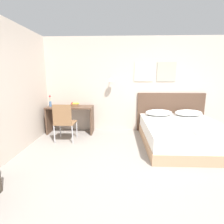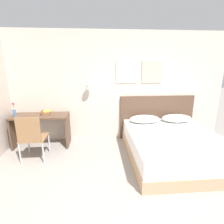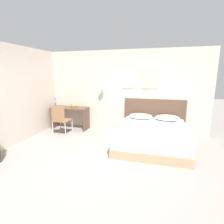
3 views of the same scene
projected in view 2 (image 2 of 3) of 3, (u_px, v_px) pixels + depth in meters
The scene contains 11 objects.
wall_back at pixel (112, 87), 4.30m from camera, with size 5.66×0.31×2.65m.
bed at pixel (172, 146), 3.59m from camera, with size 1.78×2.08×0.52m.
headboard at pixel (157, 117), 4.54m from camera, with size 1.90×0.06×1.11m.
pillow_left at pixel (145, 119), 4.20m from camera, with size 0.72×0.45×0.17m.
pillow_right at pixel (177, 118), 4.27m from camera, with size 0.72×0.45×0.17m.
folded_towel_near_foot at pixel (183, 139), 3.22m from camera, with size 0.32×0.27×0.06m.
folded_towel_mid_bed at pixel (198, 150), 2.79m from camera, with size 0.26×0.28×0.06m.
desk at pixel (41, 124), 4.06m from camera, with size 1.26×0.53×0.76m.
desk_chair at pixel (31, 135), 3.39m from camera, with size 0.48×0.48×0.94m.
fruit_bowl at pixel (46, 112), 4.03m from camera, with size 0.26×0.23×0.12m.
flower_vase at pixel (14, 111), 3.88m from camera, with size 0.07×0.07×0.31m.
Camera 2 is at (-0.35, -1.61, 1.89)m, focal length 28.00 mm.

